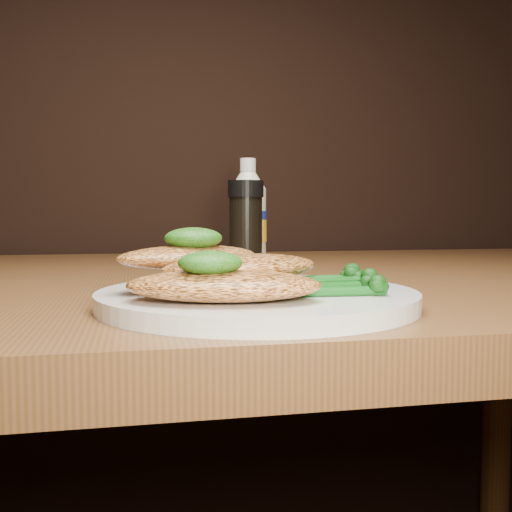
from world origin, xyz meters
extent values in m
cylinder|color=white|center=(-0.09, 0.78, 0.76)|extent=(0.25, 0.25, 0.01)
ellipsoid|color=#F1964C|center=(-0.12, 0.73, 0.77)|extent=(0.15, 0.10, 0.02)
ellipsoid|color=#F1964C|center=(-0.10, 0.77, 0.78)|extent=(0.15, 0.11, 0.02)
ellipsoid|color=#F1964C|center=(-0.14, 0.80, 0.79)|extent=(0.13, 0.10, 0.02)
ellipsoid|color=black|center=(-0.13, 0.73, 0.79)|extent=(0.05, 0.05, 0.02)
ellipsoid|color=black|center=(-0.14, 0.79, 0.80)|extent=(0.05, 0.05, 0.02)
camera|label=1|loc=(-0.18, 0.34, 0.82)|focal=40.95mm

